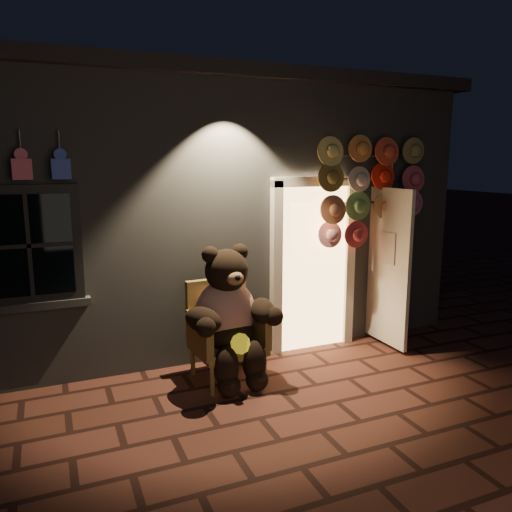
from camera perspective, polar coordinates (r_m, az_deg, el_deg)
ground at (r=4.93m, az=0.52°, el=-18.05°), size 60.00×60.00×0.00m
shop_building at (r=8.16m, az=-10.69°, el=6.11°), size 7.30×5.95×3.51m
wicker_armchair at (r=5.57m, az=-3.65°, el=-8.46°), size 0.79×0.73×1.08m
teddy_bear at (r=5.39m, az=-3.11°, el=-6.83°), size 1.09×0.88×1.50m
hat_rack at (r=6.45m, az=12.91°, el=7.50°), size 1.51×0.22×2.66m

